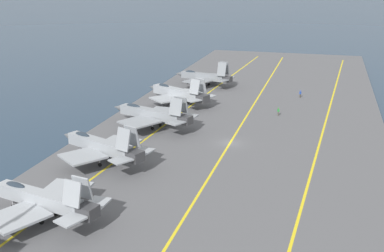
{
  "coord_description": "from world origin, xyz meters",
  "views": [
    {
      "loc": [
        -74.71,
        -14.47,
        27.5
      ],
      "look_at": [
        -0.3,
        6.56,
        2.9
      ],
      "focal_mm": 45.0,
      "sensor_mm": 36.0,
      "label": 1
    }
  ],
  "objects_px": {
    "parked_jet_fourth": "(178,93)",
    "crew_blue_vest": "(300,93)",
    "parked_jet_third": "(152,114)",
    "parked_jet_fifth": "(204,77)",
    "parked_jet_nearest": "(42,199)",
    "parked_jet_second": "(101,146)",
    "crew_green_vest": "(278,111)"
  },
  "relations": [
    {
      "from": "parked_jet_nearest",
      "to": "parked_jet_fifth",
      "type": "xyz_separation_m",
      "value": [
        71.83,
        -0.8,
        -0.08
      ]
    },
    {
      "from": "parked_jet_third",
      "to": "parked_jet_fifth",
      "type": "relative_size",
      "value": 1.11
    },
    {
      "from": "parked_jet_fourth",
      "to": "parked_jet_fifth",
      "type": "bearing_deg",
      "value": -4.06
    },
    {
      "from": "parked_jet_second",
      "to": "parked_jet_third",
      "type": "relative_size",
      "value": 0.96
    },
    {
      "from": "parked_jet_second",
      "to": "crew_blue_vest",
      "type": "height_order",
      "value": "parked_jet_second"
    },
    {
      "from": "parked_jet_third",
      "to": "parked_jet_fifth",
      "type": "height_order",
      "value": "parked_jet_fifth"
    },
    {
      "from": "parked_jet_fourth",
      "to": "crew_blue_vest",
      "type": "distance_m",
      "value": 28.37
    },
    {
      "from": "parked_jet_nearest",
      "to": "parked_jet_second",
      "type": "xyz_separation_m",
      "value": [
        17.47,
        1.03,
        0.26
      ]
    },
    {
      "from": "parked_jet_nearest",
      "to": "parked_jet_second",
      "type": "bearing_deg",
      "value": 3.38
    },
    {
      "from": "crew_green_vest",
      "to": "crew_blue_vest",
      "type": "height_order",
      "value": "crew_blue_vest"
    },
    {
      "from": "parked_jet_nearest",
      "to": "crew_blue_vest",
      "type": "distance_m",
      "value": 70.64
    },
    {
      "from": "parked_jet_nearest",
      "to": "crew_blue_vest",
      "type": "relative_size",
      "value": 9.38
    },
    {
      "from": "parked_jet_fourth",
      "to": "parked_jet_third",
      "type": "bearing_deg",
      "value": -177.86
    },
    {
      "from": "parked_jet_fourth",
      "to": "parked_jet_fifth",
      "type": "height_order",
      "value": "parked_jet_fifth"
    },
    {
      "from": "parked_jet_nearest",
      "to": "parked_jet_fourth",
      "type": "xyz_separation_m",
      "value": [
        53.54,
        0.5,
        -0.11
      ]
    },
    {
      "from": "parked_jet_second",
      "to": "crew_green_vest",
      "type": "relative_size",
      "value": 9.77
    },
    {
      "from": "parked_jet_nearest",
      "to": "parked_jet_fifth",
      "type": "relative_size",
      "value": 1.03
    },
    {
      "from": "parked_jet_second",
      "to": "crew_green_vest",
      "type": "height_order",
      "value": "parked_jet_second"
    },
    {
      "from": "parked_jet_third",
      "to": "parked_jet_second",
      "type": "bearing_deg",
      "value": 176.28
    },
    {
      "from": "parked_jet_fourth",
      "to": "parked_jet_second",
      "type": "bearing_deg",
      "value": 179.15
    },
    {
      "from": "parked_jet_fifth",
      "to": "crew_green_vest",
      "type": "height_order",
      "value": "parked_jet_fifth"
    },
    {
      "from": "parked_jet_nearest",
      "to": "parked_jet_fifth",
      "type": "bearing_deg",
      "value": -0.64
    },
    {
      "from": "crew_green_vest",
      "to": "crew_blue_vest",
      "type": "xyz_separation_m",
      "value": [
        16.2,
        -3.25,
        0.01
      ]
    },
    {
      "from": "parked_jet_second",
      "to": "parked_jet_fifth",
      "type": "height_order",
      "value": "parked_jet_second"
    },
    {
      "from": "parked_jet_nearest",
      "to": "parked_jet_third",
      "type": "height_order",
      "value": "parked_jet_third"
    },
    {
      "from": "parked_jet_third",
      "to": "crew_blue_vest",
      "type": "distance_m",
      "value": 39.08
    },
    {
      "from": "parked_jet_nearest",
      "to": "crew_blue_vest",
      "type": "xyz_separation_m",
      "value": [
        66.09,
        -24.9,
        -1.51
      ]
    },
    {
      "from": "parked_jet_third",
      "to": "parked_jet_nearest",
      "type": "bearing_deg",
      "value": 179.74
    },
    {
      "from": "parked_jet_nearest",
      "to": "crew_blue_vest",
      "type": "bearing_deg",
      "value": -20.64
    },
    {
      "from": "parked_jet_second",
      "to": "crew_blue_vest",
      "type": "xyz_separation_m",
      "value": [
        48.62,
        -25.93,
        -1.77
      ]
    },
    {
      "from": "parked_jet_nearest",
      "to": "crew_green_vest",
      "type": "xyz_separation_m",
      "value": [
        49.89,
        -21.65,
        -1.52
      ]
    },
    {
      "from": "parked_jet_third",
      "to": "parked_jet_fifth",
      "type": "distance_m",
      "value": 35.95
    }
  ]
}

